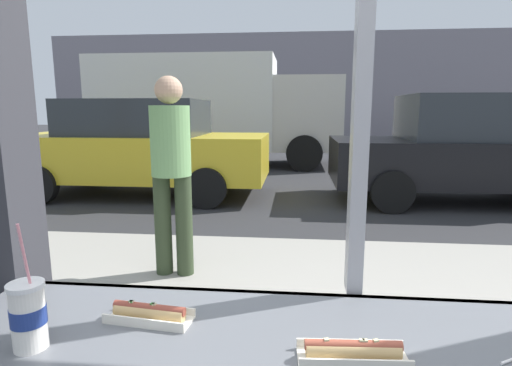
# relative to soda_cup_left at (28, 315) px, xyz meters

# --- Properties ---
(ground_plane) EXTENTS (60.00, 60.00, 0.00)m
(ground_plane) POSITION_rel_soda_cup_left_xyz_m (0.86, 8.35, -1.02)
(ground_plane) COLOR #2D2D30
(sidewalk_strip) EXTENTS (16.00, 2.80, 0.15)m
(sidewalk_strip) POSITION_rel_soda_cup_left_xyz_m (0.86, 1.95, -0.94)
(sidewalk_strip) COLOR #9E998E
(sidewalk_strip) RESTS_ON ground
(building_facade_far) EXTENTS (28.00, 1.20, 5.57)m
(building_facade_far) POSITION_rel_soda_cup_left_xyz_m (0.86, 22.46, 1.77)
(building_facade_far) COLOR gray
(building_facade_far) RESTS_ON ground
(soda_cup_left) EXTENTS (0.09, 0.09, 0.33)m
(soda_cup_left) POSITION_rel_soda_cup_left_xyz_m (0.00, 0.00, 0.00)
(soda_cup_left) COLOR white
(soda_cup_left) RESTS_ON window_counter
(hotdog_tray_near) EXTENTS (0.27, 0.11, 0.05)m
(hotdog_tray_near) POSITION_rel_soda_cup_left_xyz_m (0.80, 0.03, -0.07)
(hotdog_tray_near) COLOR silver
(hotdog_tray_near) RESTS_ON window_counter
(hotdog_tray_far) EXTENTS (0.26, 0.12, 0.05)m
(hotdog_tray_far) POSITION_rel_soda_cup_left_xyz_m (0.25, 0.16, -0.07)
(hotdog_tray_far) COLOR silver
(hotdog_tray_far) RESTS_ON window_counter
(parked_car_yellow) EXTENTS (4.47, 1.95, 1.69)m
(parked_car_yellow) POSITION_rel_soda_cup_left_xyz_m (-2.11, 6.10, -0.15)
(parked_car_yellow) COLOR gold
(parked_car_yellow) RESTS_ON ground
(parked_car_black) EXTENTS (4.25, 1.97, 1.76)m
(parked_car_black) POSITION_rel_soda_cup_left_xyz_m (3.44, 6.10, -0.13)
(parked_car_black) COLOR black
(parked_car_black) RESTS_ON ground
(box_truck) EXTENTS (6.59, 2.44, 2.89)m
(box_truck) POSITION_rel_soda_cup_left_xyz_m (-1.63, 10.33, 0.57)
(box_truck) COLOR silver
(box_truck) RESTS_ON ground
(pedestrian) EXTENTS (0.32, 0.32, 1.63)m
(pedestrian) POSITION_rel_soda_cup_left_xyz_m (-0.35, 2.31, 0.07)
(pedestrian) COLOR #303E27
(pedestrian) RESTS_ON sidewalk_strip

